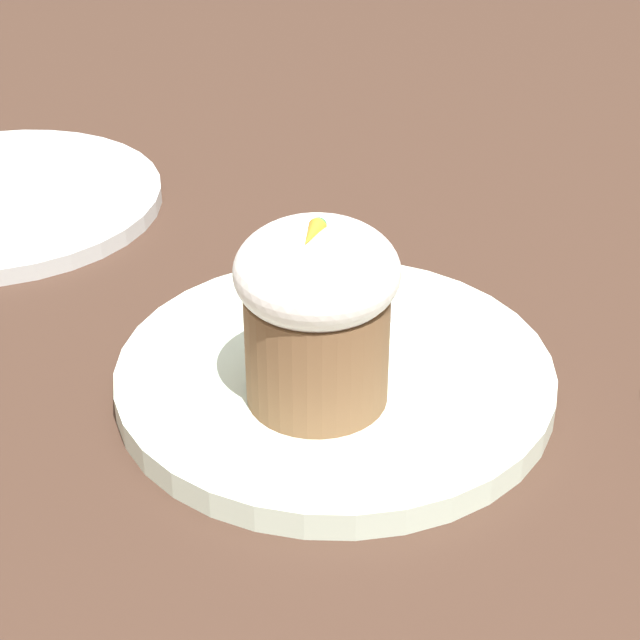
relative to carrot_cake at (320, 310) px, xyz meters
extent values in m
plane|color=#3D281E|center=(-0.03, 0.00, -0.07)|extent=(4.00, 4.00, 0.00)
cylinder|color=silver|center=(-0.03, 0.00, -0.06)|extent=(0.24, 0.24, 0.02)
cylinder|color=brown|center=(0.00, 0.00, -0.02)|extent=(0.07, 0.07, 0.06)
ellipsoid|color=white|center=(0.00, 0.00, 0.02)|extent=(0.08, 0.08, 0.05)
cone|color=orange|center=(0.01, 0.00, 0.05)|extent=(0.02, 0.01, 0.01)
sphere|color=green|center=(0.00, 0.00, 0.05)|extent=(0.01, 0.01, 0.01)
cube|color=#B7B7BC|center=(-0.09, 0.01, -0.05)|extent=(0.09, 0.04, 0.00)
ellipsoid|color=#B7B7BC|center=(-0.04, -0.01, -0.05)|extent=(0.05, 0.04, 0.01)
camera|label=1|loc=(0.43, 0.14, 0.28)|focal=60.00mm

